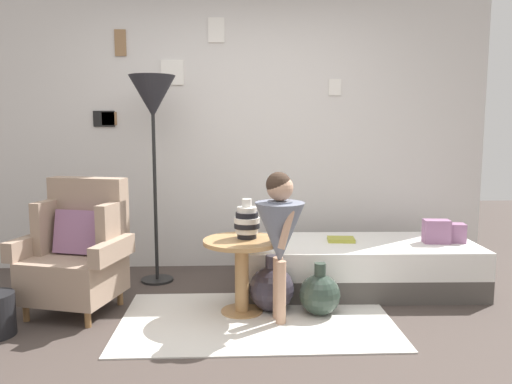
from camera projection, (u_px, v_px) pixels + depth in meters
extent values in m
plane|color=#423833|center=(238.00, 352.00, 3.02)|extent=(12.00, 12.00, 0.00)
cube|color=silver|center=(236.00, 132.00, 4.78)|extent=(4.80, 0.10, 2.60)
cube|color=olive|center=(120.00, 43.00, 4.57)|extent=(0.10, 0.02, 0.24)
cube|color=beige|center=(120.00, 43.00, 4.57)|extent=(0.08, 0.01, 0.18)
cube|color=white|center=(216.00, 30.00, 4.60)|extent=(0.15, 0.02, 0.22)
cube|color=gray|center=(216.00, 30.00, 4.59)|extent=(0.12, 0.01, 0.17)
cube|color=white|center=(335.00, 87.00, 4.71)|extent=(0.11, 0.02, 0.15)
cube|color=silver|center=(335.00, 87.00, 4.71)|extent=(0.09, 0.01, 0.12)
cube|color=black|center=(104.00, 119.00, 4.66)|extent=(0.20, 0.02, 0.15)
cube|color=gray|center=(104.00, 119.00, 4.65)|extent=(0.15, 0.01, 0.11)
cube|color=white|center=(172.00, 73.00, 4.63)|extent=(0.20, 0.02, 0.22)
cube|color=#AFAFA8|center=(172.00, 73.00, 4.63)|extent=(0.16, 0.01, 0.17)
cube|color=olive|center=(109.00, 119.00, 4.66)|extent=(0.14, 0.02, 0.12)
cube|color=gray|center=(109.00, 119.00, 4.65)|extent=(0.11, 0.01, 0.09)
cube|color=silver|center=(256.00, 320.00, 3.51)|extent=(1.89, 1.13, 0.01)
cylinder|color=olive|center=(26.00, 313.00, 3.49)|extent=(0.04, 0.04, 0.12)
cylinder|color=olive|center=(88.00, 319.00, 3.39)|extent=(0.04, 0.04, 0.12)
cylinder|color=olive|center=(64.00, 292.00, 3.93)|extent=(0.04, 0.04, 0.12)
cylinder|color=olive|center=(120.00, 297.00, 3.82)|extent=(0.04, 0.04, 0.12)
cube|color=gray|center=(74.00, 277.00, 3.63)|extent=(0.73, 0.70, 0.30)
cube|color=gray|center=(89.00, 214.00, 3.80)|extent=(0.62, 0.30, 0.55)
cube|color=gray|center=(48.00, 226.00, 3.74)|extent=(0.16, 0.32, 0.39)
cube|color=gray|center=(111.00, 229.00, 3.62)|extent=(0.16, 0.32, 0.39)
cube|color=gray|center=(31.00, 245.00, 3.66)|extent=(0.22, 0.51, 0.14)
cube|color=gray|center=(113.00, 250.00, 3.51)|extent=(0.22, 0.51, 0.14)
cube|color=gray|center=(80.00, 232.00, 3.68)|extent=(0.39, 0.25, 0.33)
cube|color=#4C4742|center=(358.00, 278.00, 4.18)|extent=(1.92, 0.85, 0.18)
cube|color=white|center=(359.00, 255.00, 4.16)|extent=(1.92, 0.85, 0.22)
cube|color=gray|center=(453.00, 233.00, 4.14)|extent=(0.21, 0.15, 0.16)
cube|color=gray|center=(436.00, 231.00, 4.10)|extent=(0.22, 0.14, 0.19)
cylinder|color=tan|center=(242.00, 311.00, 3.65)|extent=(0.31, 0.31, 0.02)
cylinder|color=tan|center=(242.00, 277.00, 3.62)|extent=(0.10, 0.10, 0.50)
cylinder|color=tan|center=(242.00, 242.00, 3.59)|extent=(0.56, 0.56, 0.03)
cylinder|color=black|center=(247.00, 236.00, 3.63)|extent=(0.14, 0.14, 0.04)
cylinder|color=white|center=(247.00, 230.00, 3.62)|extent=(0.16, 0.16, 0.04)
cylinder|color=black|center=(247.00, 225.00, 3.62)|extent=(0.19, 0.19, 0.04)
cylinder|color=white|center=(247.00, 220.00, 3.61)|extent=(0.19, 0.19, 0.04)
cylinder|color=black|center=(247.00, 215.00, 3.61)|extent=(0.16, 0.16, 0.04)
cylinder|color=white|center=(247.00, 210.00, 3.60)|extent=(0.14, 0.14, 0.04)
cylinder|color=white|center=(247.00, 203.00, 3.60)|extent=(0.07, 0.07, 0.06)
cylinder|color=black|center=(157.00, 280.00, 4.41)|extent=(0.28, 0.28, 0.02)
cylinder|color=black|center=(155.00, 185.00, 4.30)|extent=(0.03, 0.03, 1.67)
cone|color=#232328|center=(153.00, 97.00, 4.20)|extent=(0.39, 0.39, 0.35)
cylinder|color=tan|center=(281.00, 293.00, 3.41)|extent=(0.07, 0.07, 0.45)
cylinder|color=tan|center=(278.00, 288.00, 3.51)|extent=(0.07, 0.07, 0.45)
cone|color=slate|center=(280.00, 233.00, 3.41)|extent=(0.34, 0.34, 0.42)
cylinder|color=slate|center=(280.00, 213.00, 3.39)|extent=(0.17, 0.17, 0.16)
cylinder|color=tan|center=(287.00, 228.00, 3.29)|extent=(0.13, 0.06, 0.29)
cylinder|color=tan|center=(279.00, 221.00, 3.52)|extent=(0.13, 0.06, 0.29)
sphere|color=tan|center=(280.00, 188.00, 3.37)|extent=(0.18, 0.18, 0.18)
sphere|color=#38281E|center=(279.00, 185.00, 3.36)|extent=(0.17, 0.17, 0.17)
cube|color=#A8A839|center=(341.00, 239.00, 4.17)|extent=(0.23, 0.18, 0.03)
sphere|color=#332D38|center=(272.00, 289.00, 3.68)|extent=(0.33, 0.33, 0.33)
cylinder|color=#332D38|center=(272.00, 262.00, 3.65)|extent=(0.09, 0.09, 0.09)
sphere|color=#2D3D33|center=(320.00, 295.00, 3.60)|extent=(0.30, 0.30, 0.30)
cylinder|color=#2D3D33|center=(320.00, 269.00, 3.58)|extent=(0.08, 0.08, 0.09)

